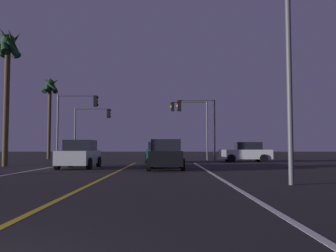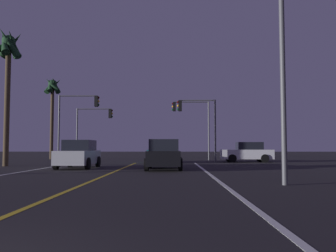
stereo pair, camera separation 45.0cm
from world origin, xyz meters
name	(u,v)px [view 1 (the left image)]	position (x,y,z in m)	size (l,w,h in m)	color
lane_edge_right	(227,183)	(4.75, 9.98, 0.00)	(0.16, 31.96, 0.01)	silver
lane_center_divider	(93,183)	(0.00, 9.98, 0.00)	(0.16, 31.96, 0.01)	gold
car_oncoming	(79,155)	(-2.69, 18.69, 0.82)	(2.02, 4.30, 1.70)	black
car_lead_same_lane	(165,155)	(2.52, 17.49, 0.82)	(2.02, 4.30, 1.70)	black
car_ahead_far	(158,153)	(1.87, 26.66, 0.82)	(2.02, 4.30, 1.70)	black
car_crossing_side	(245,152)	(9.34, 27.82, 0.82)	(4.30, 2.02, 1.70)	black
traffic_light_near_right	(195,116)	(4.94, 26.46, 3.87)	(3.22, 0.36, 5.19)	#4C4C51
traffic_light_near_left	(76,112)	(-4.87, 26.46, 4.15)	(3.43, 0.36, 5.58)	#4C4C51
traffic_light_far_right	(189,116)	(4.77, 31.96, 4.28)	(3.68, 0.36, 5.75)	#4C4C51
traffic_light_far_left	(92,121)	(-4.72, 31.96, 3.82)	(3.59, 0.36, 5.08)	#4C4C51
street_lamp_right_near	(276,31)	(6.38, 9.31, 5.28)	(1.94, 0.44, 8.41)	#4C4C51
palm_tree_left_mid	(7,56)	(-8.15, 20.84, 7.42)	(2.10, 2.05, 9.36)	#473826
palm_tree_left_far	(49,92)	(-10.01, 34.86, 7.11)	(1.90, 2.00, 8.94)	#473826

